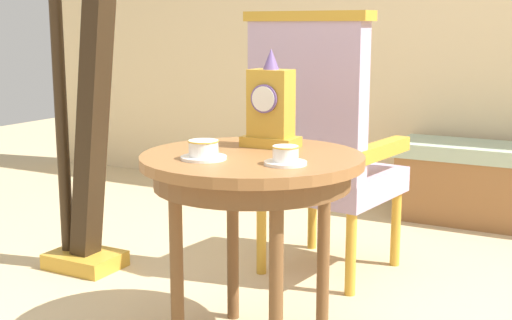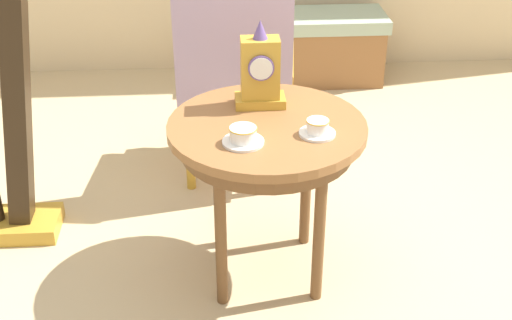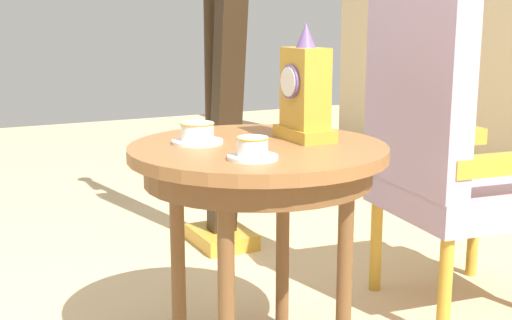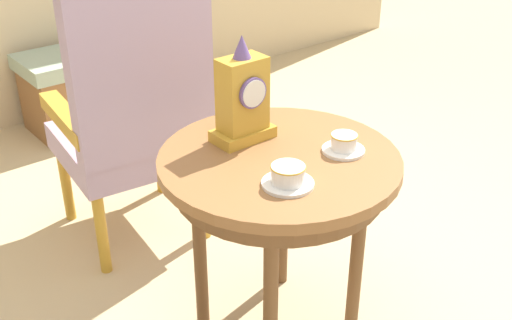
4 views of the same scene
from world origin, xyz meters
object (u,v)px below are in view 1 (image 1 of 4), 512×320
object	(u,v)px
teacup_right	(285,156)
window_bench	(489,184)
teacup_left	(204,151)
armchair	(320,143)
side_table	(252,178)
mantel_clock	(271,108)
harp	(84,107)

from	to	relation	value
teacup_right	window_bench	distance (m)	2.13
window_bench	teacup_right	bearing A→B (deg)	-96.81
teacup_left	armchair	distance (m)	0.90
armchair	side_table	bearing A→B (deg)	-83.81
side_table	teacup_left	distance (m)	0.20
teacup_right	mantel_clock	world-z (taller)	mantel_clock
side_table	teacup_left	xyz separation A→B (m)	(-0.09, -0.14, 0.11)
mantel_clock	window_bench	size ratio (longest dim) A/B	0.33
teacup_left	armchair	xyz separation A→B (m)	(0.01, 0.89, -0.11)
side_table	armchair	size ratio (longest dim) A/B	0.64
teacup_right	mantel_clock	size ratio (longest dim) A/B	0.39
teacup_left	harp	bearing A→B (deg)	152.29
mantel_clock	window_bench	bearing A→B (deg)	76.62
teacup_right	harp	distance (m)	1.27
mantel_clock	harp	world-z (taller)	harp
harp	teacup_right	bearing A→B (deg)	-20.35
mantel_clock	armchair	world-z (taller)	armchair
side_table	armchair	world-z (taller)	armchair
side_table	mantel_clock	distance (m)	0.27
window_bench	side_table	bearing A→B (deg)	-101.96
side_table	harp	size ratio (longest dim) A/B	0.40
teacup_right	harp	world-z (taller)	harp
mantel_clock	armchair	bearing A→B (deg)	96.51
window_bench	armchair	bearing A→B (deg)	-112.21
harp	window_bench	world-z (taller)	harp
teacup_right	harp	size ratio (longest dim) A/B	0.07
teacup_left	mantel_clock	size ratio (longest dim) A/B	0.43
armchair	harp	xyz separation A→B (m)	(-0.94, -0.41, 0.14)
side_table	mantel_clock	xyz separation A→B (m)	(-0.01, 0.16, 0.21)
harp	window_bench	distance (m)	2.22
teacup_left	window_bench	size ratio (longest dim) A/B	0.14
armchair	harp	bearing A→B (deg)	-156.64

